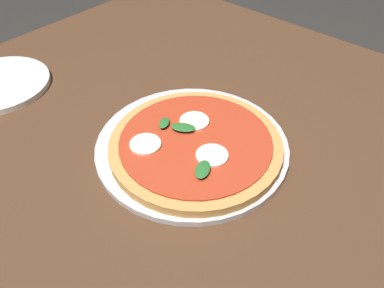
{
  "coord_description": "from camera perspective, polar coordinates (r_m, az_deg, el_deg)",
  "views": [
    {
      "loc": [
        0.39,
        -0.44,
        1.25
      ],
      "look_at": [
        0.02,
        -0.02,
        0.73
      ],
      "focal_mm": 36.14,
      "sensor_mm": 36.0,
      "label": 1
    }
  ],
  "objects": [
    {
      "name": "pizza",
      "position": [
        0.74,
        0.5,
        -0.07
      ],
      "size": [
        0.33,
        0.33,
        0.03
      ],
      "color": "tan",
      "rests_on": "serving_tray"
    },
    {
      "name": "serving_tray",
      "position": [
        0.76,
        0.0,
        -0.22
      ],
      "size": [
        0.38,
        0.38,
        0.01
      ],
      "primitive_type": "cylinder",
      "color": "silver",
      "rests_on": "dining_table"
    },
    {
      "name": "dining_table",
      "position": [
        0.85,
        -0.16,
        -3.21
      ],
      "size": [
        1.33,
        1.2,
        0.72
      ],
      "color": "#4C301E",
      "rests_on": "ground_plane"
    }
  ]
}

